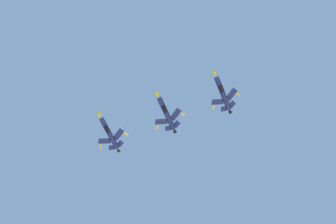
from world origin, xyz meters
TOP-DOWN VIEW (x-y plane):
  - fighter_jet_lead at (3.98, 62.21)m, footprint 9.94×15.73m
  - fighter_jet_left_wing at (-14.98, 66.04)m, footprint 10.06×15.73m
  - fighter_jet_right_wing at (-34.90, 70.86)m, footprint 10.16×15.73m

SIDE VIEW (x-z plane):
  - fighter_jet_left_wing at x=-14.98m, z-range 133.00..137.58m
  - fighter_jet_right_wing at x=-34.90m, z-range 133.18..137.58m
  - fighter_jet_lead at x=3.98m, z-range 134.81..139.57m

